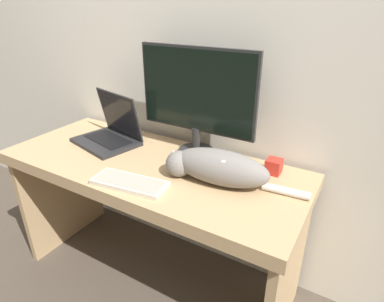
% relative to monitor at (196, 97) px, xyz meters
% --- Properties ---
extents(wall_back, '(6.40, 0.06, 2.60)m').
position_rel_monitor_xyz_m(wall_back, '(-0.14, 0.16, 0.29)').
color(wall_back, silver).
rests_on(wall_back, ground_plane).
extents(desk, '(1.48, 0.60, 0.73)m').
position_rel_monitor_xyz_m(desk, '(-0.14, -0.21, -0.44)').
color(desk, tan).
rests_on(desk, ground_plane).
extents(monitor, '(0.60, 0.17, 0.52)m').
position_rel_monitor_xyz_m(monitor, '(0.00, 0.00, 0.00)').
color(monitor, '#282828').
rests_on(monitor, desk).
extents(laptop, '(0.38, 0.32, 0.26)m').
position_rel_monitor_xyz_m(laptop, '(-0.47, -0.12, -0.24)').
color(laptop, '#232326').
rests_on(laptop, desk).
extents(external_keyboard, '(0.34, 0.17, 0.02)m').
position_rel_monitor_xyz_m(external_keyboard, '(-0.08, -0.41, -0.28)').
color(external_keyboard, beige).
rests_on(external_keyboard, desk).
extents(cat, '(0.60, 0.19, 0.15)m').
position_rel_monitor_xyz_m(cat, '(0.21, -0.21, -0.21)').
color(cat, gray).
rests_on(cat, desk).
extents(small_toy, '(0.07, 0.07, 0.07)m').
position_rel_monitor_xyz_m(small_toy, '(0.40, -0.01, -0.26)').
color(small_toy, red).
rests_on(small_toy, desk).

